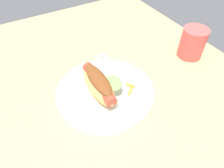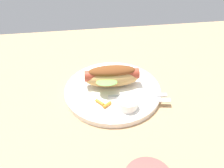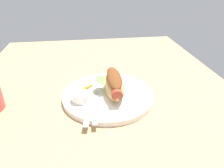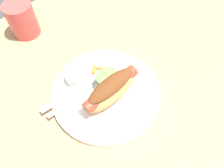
{
  "view_description": "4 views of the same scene",
  "coord_description": "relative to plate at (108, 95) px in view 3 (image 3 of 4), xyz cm",
  "views": [
    {
      "loc": [
        -32.93,
        19.83,
        44.84
      ],
      "look_at": [
        0.95,
        0.18,
        4.71
      ],
      "focal_mm": 32.62,
      "sensor_mm": 36.0,
      "label": 1
    },
    {
      "loc": [
        -5.5,
        -55.26,
        48.58
      ],
      "look_at": [
        2.26,
        1.12,
        3.77
      ],
      "focal_mm": 40.47,
      "sensor_mm": 36.0,
      "label": 2
    },
    {
      "loc": [
        57.31,
        -4.84,
        35.51
      ],
      "look_at": [
        2.3,
        2.84,
        4.71
      ],
      "focal_mm": 33.39,
      "sensor_mm": 36.0,
      "label": 3
    },
    {
      "loc": [
        21.27,
        21.88,
        48.85
      ],
      "look_at": [
        1.37,
        2.65,
        5.1
      ],
      "focal_mm": 33.86,
      "sensor_mm": 36.0,
      "label": 4
    }
  ],
  "objects": [
    {
      "name": "fork",
      "position": [
        6.92,
        -4.34,
        1.0
      ],
      "size": [
        16.71,
        2.68,
        0.4
      ],
      "rotation": [
        0.0,
        0.0,
        3.05
      ],
      "color": "silver",
      "rests_on": "plate"
    },
    {
      "name": "plate",
      "position": [
        0.0,
        0.0,
        0.0
      ],
      "size": [
        28.17,
        28.17,
        1.6
      ],
      "primitive_type": "cylinder",
      "color": "white",
      "rests_on": "ground_plane"
    },
    {
      "name": "carrot_garnish",
      "position": [
        -3.6,
        -6.51,
        1.24
      ],
      "size": [
        3.98,
        3.82,
        0.91
      ],
      "color": "orange",
      "rests_on": "plate"
    },
    {
      "name": "hot_dog",
      "position": [
        0.03,
        1.84,
        4.19
      ],
      "size": [
        16.31,
        9.36,
        6.42
      ],
      "rotation": [
        0.0,
        0.0,
        3.11
      ],
      "color": "tan",
      "rests_on": "plate"
    },
    {
      "name": "knife",
      "position": [
        8.02,
        -6.25,
        0.98
      ],
      "size": [
        14.56,
        3.66,
        0.36
      ],
      "primitive_type": "cube",
      "rotation": [
        0.0,
        0.0,
        2.98
      ],
      "color": "silver",
      "rests_on": "plate"
    },
    {
      "name": "ground_plane",
      "position": [
        -2.49,
        -1.57,
        -1.7
      ],
      "size": [
        120.0,
        90.0,
        1.8
      ],
      "primitive_type": "cube",
      "color": "tan"
    },
    {
      "name": "sauce_ramekin",
      "position": [
        2.98,
        -8.41,
        2.06
      ],
      "size": [
        5.21,
        5.21,
        2.52
      ],
      "primitive_type": "cylinder",
      "color": "white",
      "rests_on": "plate"
    }
  ]
}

